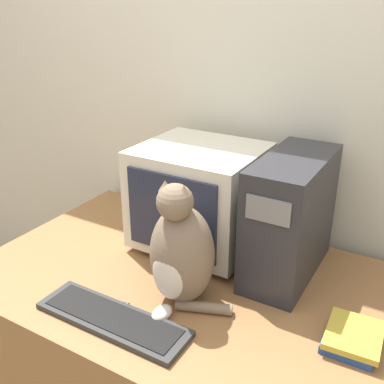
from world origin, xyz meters
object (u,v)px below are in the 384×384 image
(keyboard, at_px, (113,319))
(pen, at_px, (107,300))
(cat, at_px, (181,253))
(book_stack, at_px, (352,338))
(computer_tower, at_px, (290,217))
(crt_monitor, at_px, (200,196))

(keyboard, height_order, pen, keyboard)
(cat, xyz_separation_m, pen, (-0.20, -0.12, -0.17))
(book_stack, distance_m, pen, 0.73)
(computer_tower, distance_m, book_stack, 0.42)
(crt_monitor, bearing_deg, cat, -69.52)
(keyboard, bearing_deg, cat, 57.21)
(crt_monitor, height_order, pen, crt_monitor)
(crt_monitor, xyz_separation_m, keyboard, (0.00, -0.52, -0.19))
(computer_tower, height_order, book_stack, computer_tower)
(keyboard, bearing_deg, computer_tower, 56.36)
(computer_tower, distance_m, keyboard, 0.65)
(keyboard, relative_size, pen, 3.23)
(computer_tower, relative_size, book_stack, 2.42)
(cat, bearing_deg, computer_tower, 57.96)
(cat, distance_m, book_stack, 0.53)
(pen, bearing_deg, computer_tower, 46.86)
(keyboard, height_order, book_stack, book_stack)
(keyboard, bearing_deg, crt_monitor, 90.43)
(computer_tower, height_order, cat, computer_tower)
(pen, bearing_deg, cat, 31.46)
(pen, bearing_deg, keyboard, -39.76)
(cat, bearing_deg, crt_monitor, 112.57)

